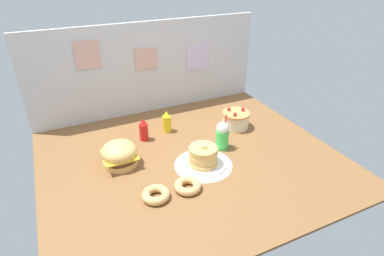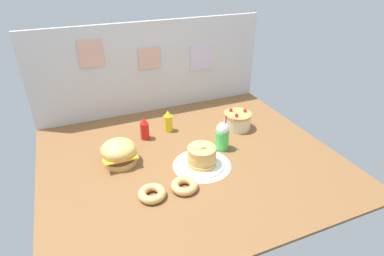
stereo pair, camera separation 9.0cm
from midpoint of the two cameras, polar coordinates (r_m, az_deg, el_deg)
name	(u,v)px [view 2 (the right image)]	position (r m, az deg, el deg)	size (l,w,h in m)	color
ground_plane	(190,159)	(2.40, 0.79, -5.71)	(2.17, 1.87, 0.02)	brown
back_wall	(152,68)	(3.00, -6.32, 10.81)	(2.17, 0.04, 0.85)	silver
doily_mat	(202,165)	(2.33, 2.92, -6.71)	(0.43, 0.43, 0.00)	white
burger	(119,152)	(2.36, -12.03, -4.35)	(0.26, 0.26, 0.19)	#DBA859
pancake_stack	(202,157)	(2.29, 2.91, -5.34)	(0.33, 0.33, 0.17)	white
layer_cake	(237,120)	(2.80, 9.12, 1.36)	(0.24, 0.24, 0.18)	beige
ketchup_bottle	(145,129)	(2.62, -7.60, -0.21)	(0.07, 0.07, 0.19)	red
mustard_bottle	(168,121)	(2.72, -3.39, 1.18)	(0.07, 0.07, 0.19)	yellow
cream_soda_cup	(222,136)	(2.47, 6.56, -1.47)	(0.11, 0.11, 0.29)	green
donut_pink_glaze	(152,193)	(2.05, -5.98, -11.71)	(0.18, 0.18, 0.05)	tan
donut_chocolate	(184,186)	(2.10, -0.14, -10.39)	(0.18, 0.18, 0.05)	tan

